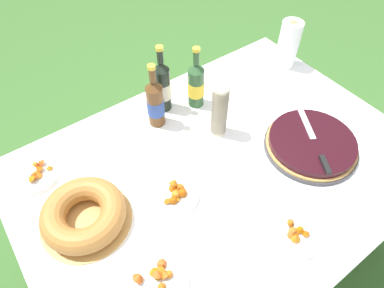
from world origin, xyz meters
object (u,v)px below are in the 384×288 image
snack_plate_left (158,275)px  snack_plate_far (36,174)px  berry_tart (311,144)px  serving_knife (316,144)px  juice_bottle_red (162,86)px  cider_bottle_green (196,84)px  snack_plate_near (173,194)px  cup_stack (220,111)px  cider_bottle_amber (155,103)px  bundt_cake (84,214)px  paper_towel_roll (288,44)px  snack_plate_right (293,235)px

snack_plate_left → snack_plate_far: snack_plate_left is taller
berry_tart → serving_knife: 0.05m
juice_bottle_red → snack_plate_left: size_ratio=1.55×
cider_bottle_green → berry_tart: bearing=-66.0°
serving_knife → snack_plate_near: size_ratio=1.57×
berry_tart → snack_plate_left: berry_tart is taller
cup_stack → snack_plate_far: bearing=162.2°
berry_tart → cider_bottle_green: (-0.24, 0.53, 0.09)m
juice_bottle_red → snack_plate_far: 0.66m
cider_bottle_amber → juice_bottle_red: juice_bottle_red is taller
bundt_cake → cider_bottle_green: (0.71, 0.28, 0.07)m
bundt_cake → juice_bottle_red: size_ratio=0.99×
berry_tart → snack_plate_left: bearing=-174.5°
cup_stack → cider_bottle_amber: (-0.19, 0.21, -0.01)m
berry_tart → snack_plate_near: size_ratio=1.89×
serving_knife → bundt_cake: (-0.93, 0.28, -0.01)m
berry_tart → serving_knife: serving_knife is taller
paper_towel_roll → berry_tart: bearing=-124.9°
berry_tart → cider_bottle_green: cider_bottle_green is taller
snack_plate_far → snack_plate_near: bearing=-45.4°
juice_bottle_red → snack_plate_near: bearing=-119.0°
paper_towel_roll → bundt_cake: bearing=-169.2°
berry_tart → cider_bottle_amber: bearing=130.9°
snack_plate_near → snack_plate_left: bearing=-132.9°
cider_bottle_green → snack_plate_far: 0.80m
bundt_cake → cider_bottle_amber: 0.57m
berry_tart → snack_plate_right: bearing=-146.5°
snack_plate_right → cider_bottle_amber: bearing=96.5°
berry_tart → cup_stack: (-0.27, 0.32, 0.10)m
cup_stack → cider_bottle_amber: 0.29m
snack_plate_left → cup_stack: bearing=34.6°
snack_plate_right → serving_knife: bearing=31.8°
berry_tart → cider_bottle_amber: (-0.46, 0.53, 0.09)m
cup_stack → snack_plate_far: cup_stack is taller
snack_plate_left → berry_tart: bearing=5.5°
cider_bottle_amber → snack_plate_far: 0.58m
serving_knife → cider_bottle_amber: 0.71m
berry_tart → snack_plate_near: snack_plate_near is taller
juice_bottle_red → snack_plate_far: (-0.65, -0.04, -0.12)m
snack_plate_near → cider_bottle_amber: bearing=66.4°
snack_plate_left → snack_plate_far: (-0.18, 0.64, -0.00)m
snack_plate_left → snack_plate_near: bearing=47.1°
cider_bottle_green → cider_bottle_amber: cider_bottle_amber is taller
cider_bottle_green → juice_bottle_red: size_ratio=0.93×
cider_bottle_amber → snack_plate_left: cider_bottle_amber is taller
snack_plate_left → paper_towel_roll: 1.33m
cup_stack → snack_plate_left: bearing=-145.4°
snack_plate_right → snack_plate_far: bearing=129.1°
serving_knife → snack_plate_near: bearing=103.8°
cider_bottle_amber → snack_plate_right: 0.79m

